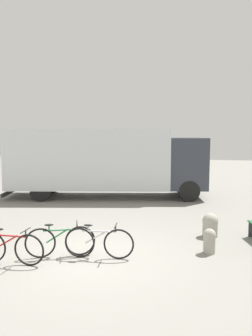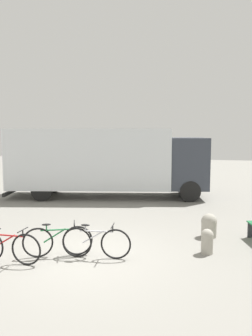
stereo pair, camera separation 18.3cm
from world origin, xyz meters
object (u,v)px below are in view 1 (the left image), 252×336
bicycle_near (10,248)px  bollard_far_bench (210,225)px  delivery_truck (104,159)px  bollard_near_bench (209,240)px  bicycle_middle (60,241)px  bicycle_far (99,243)px

bicycle_near → bollard_far_bench: (4.60, 3.04, -0.04)m
delivery_truck → bicycle_near: (0.02, -8.14, -1.38)m
bollard_near_bench → bollard_far_bench: 1.37m
delivery_truck → bollard_near_bench: bearing=-66.2°
bicycle_middle → bicycle_far: bearing=-16.4°
bicycle_near → bicycle_far: same height
bicycle_middle → bollard_near_bench: 3.71m
bicycle_far → bollard_far_bench: bearing=34.8°
delivery_truck → bollard_far_bench: 7.03m
bicycle_near → bicycle_middle: size_ratio=1.07×
bicycle_middle → bicycle_far: 0.96m
bicycle_far → bollard_near_bench: (2.62, 0.91, -0.06)m
delivery_truck → bollard_near_bench: (4.55, -6.48, -1.44)m
delivery_truck → bicycle_far: (1.93, -7.39, -1.38)m
delivery_truck → bollard_far_bench: (4.62, -5.11, -1.42)m
bollard_near_bench → delivery_truck: bearing=125.1°
delivery_truck → bicycle_far: bearing=-86.7°
bicycle_near → bollard_far_bench: 5.51m
bollard_near_bench → bollard_far_bench: bearing=86.7°
bicycle_near → bicycle_far: bearing=22.1°
bicycle_near → delivery_truck: bearing=90.6°
bollard_far_bench → bicycle_middle: bearing=-146.9°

